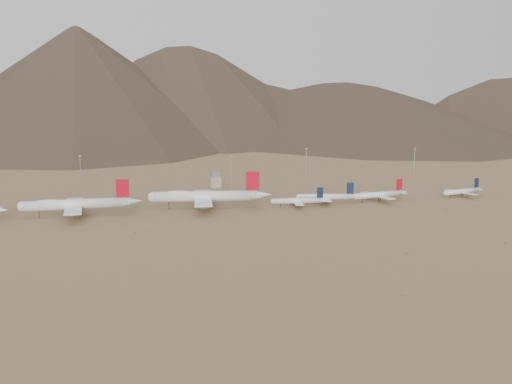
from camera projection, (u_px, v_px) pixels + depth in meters
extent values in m
plane|color=#A47C55|center=(203.00, 220.00, 371.09)|extent=(3000.00, 3000.00, 0.00)
cylinder|color=white|center=(76.00, 204.00, 379.92)|extent=(59.94, 6.34, 6.19)
sphere|color=white|center=(22.00, 207.00, 372.59)|extent=(6.07, 6.07, 6.07)
cone|color=white|center=(133.00, 201.00, 388.05)|extent=(10.80, 5.60, 5.57)
cube|color=white|center=(74.00, 206.00, 379.77)|extent=(9.72, 54.95, 0.77)
cube|color=white|center=(125.00, 201.00, 386.85)|extent=(5.44, 20.89, 0.37)
cube|color=#B30B1E|center=(123.00, 188.00, 385.28)|extent=(7.79, 0.58, 10.99)
cylinder|color=black|center=(39.00, 215.00, 375.62)|extent=(0.40, 0.40, 4.19)
cylinder|color=black|center=(78.00, 212.00, 382.53)|extent=(0.50, 0.50, 4.19)
cylinder|color=black|center=(78.00, 213.00, 379.57)|extent=(0.50, 0.50, 4.19)
ellipsoid|color=white|center=(48.00, 203.00, 375.83)|extent=(19.19, 4.69, 3.72)
cylinder|color=slate|center=(74.00, 205.00, 390.52)|extent=(6.00, 2.80, 2.79)
cylinder|color=slate|center=(73.00, 212.00, 369.52)|extent=(6.00, 2.80, 2.79)
cylinder|color=slate|center=(75.00, 202.00, 399.98)|extent=(6.00, 2.80, 2.79)
cylinder|color=slate|center=(73.00, 215.00, 360.06)|extent=(6.00, 2.80, 2.79)
cylinder|color=white|center=(205.00, 196.00, 404.08)|extent=(65.46, 16.79, 6.74)
sphere|color=white|center=(153.00, 197.00, 401.12)|extent=(6.60, 6.60, 6.60)
cone|color=white|center=(263.00, 195.00, 407.30)|extent=(12.54, 7.81, 6.06)
cube|color=white|center=(203.00, 198.00, 404.12)|extent=(19.59, 60.67, 0.84)
cube|color=white|center=(255.00, 195.00, 406.80)|extent=(9.33, 23.35, 0.40)
cube|color=#B30B1E|center=(252.00, 181.00, 405.29)|extent=(8.47, 1.92, 11.96)
cylinder|color=black|center=(169.00, 206.00, 402.92)|extent=(0.43, 0.43, 4.56)
cylinder|color=black|center=(207.00, 205.00, 406.76)|extent=(0.54, 0.54, 4.56)
cylinder|color=black|center=(207.00, 206.00, 403.45)|extent=(0.54, 0.54, 4.56)
ellipsoid|color=white|center=(178.00, 194.00, 402.24)|extent=(21.40, 8.23, 4.04)
cylinder|color=slate|center=(203.00, 197.00, 416.14)|extent=(6.91, 4.01, 3.03)
cylinder|color=slate|center=(203.00, 204.00, 392.64)|extent=(6.91, 4.01, 3.03)
cylinder|color=slate|center=(203.00, 195.00, 426.71)|extent=(6.91, 4.01, 3.03)
cylinder|color=slate|center=(204.00, 207.00, 382.06)|extent=(6.91, 4.01, 3.03)
cylinder|color=white|center=(298.00, 201.00, 410.24)|extent=(31.65, 8.15, 3.42)
sphere|color=white|center=(273.00, 201.00, 408.76)|extent=(3.35, 3.35, 3.35)
cone|color=white|center=(325.00, 200.00, 411.87)|extent=(6.07, 3.90, 3.08)
cube|color=white|center=(297.00, 202.00, 410.27)|extent=(9.07, 27.45, 0.43)
cube|color=white|center=(321.00, 200.00, 411.62)|extent=(4.36, 10.57, 0.21)
cube|color=#111B34|center=(320.00, 193.00, 410.79)|extent=(4.09, 0.92, 6.75)
cylinder|color=black|center=(281.00, 206.00, 409.67)|extent=(0.36, 0.36, 2.34)
cylinder|color=black|center=(298.00, 205.00, 411.61)|extent=(0.45, 0.45, 2.34)
cylinder|color=black|center=(299.00, 205.00, 409.93)|extent=(0.45, 0.45, 2.34)
cylinder|color=slate|center=(295.00, 201.00, 417.83)|extent=(3.35, 2.00, 1.54)
cylinder|color=slate|center=(299.00, 205.00, 402.98)|extent=(3.35, 2.00, 1.54)
cylinder|color=white|center=(325.00, 197.00, 422.86)|extent=(35.28, 11.52, 3.83)
sphere|color=white|center=(299.00, 197.00, 422.41)|extent=(3.76, 3.76, 3.76)
cone|color=white|center=(355.00, 196.00, 423.31)|extent=(6.96, 4.77, 3.45)
cube|color=white|center=(324.00, 198.00, 422.93)|extent=(12.18, 30.76, 0.48)
cube|color=white|center=(351.00, 196.00, 423.23)|extent=(5.63, 11.92, 0.23)
cube|color=#111B34|center=(350.00, 188.00, 422.35)|extent=(4.55, 1.35, 7.57)
cylinder|color=black|center=(307.00, 202.00, 423.06)|extent=(0.40, 0.40, 2.62)
cylinder|color=black|center=(326.00, 201.00, 424.34)|extent=(0.50, 0.50, 2.62)
cylinder|color=black|center=(327.00, 202.00, 422.45)|extent=(0.50, 0.50, 2.62)
cylinder|color=slate|center=(323.00, 197.00, 431.44)|extent=(3.82, 2.46, 1.72)
cylinder|color=slate|center=(326.00, 201.00, 414.72)|extent=(3.82, 2.46, 1.72)
cylinder|color=white|center=(379.00, 195.00, 430.15)|extent=(36.58, 10.64, 3.96)
sphere|color=white|center=(356.00, 197.00, 422.58)|extent=(3.88, 3.88, 3.88)
cone|color=white|center=(403.00, 192.00, 438.58)|extent=(7.11, 4.72, 3.56)
cube|color=white|center=(378.00, 196.00, 429.94)|extent=(11.52, 31.81, 0.50)
cube|color=white|center=(400.00, 192.00, 437.35)|extent=(5.42, 12.28, 0.24)
cube|color=#B30B1E|center=(399.00, 184.00, 436.17)|extent=(4.73, 1.23, 7.82)
cylinder|color=black|center=(363.00, 201.00, 425.39)|extent=(0.42, 0.42, 2.71)
cylinder|color=black|center=(379.00, 199.00, 431.88)|extent=(0.52, 0.52, 2.71)
cylinder|color=black|center=(380.00, 200.00, 430.10)|extent=(0.52, 0.52, 2.71)
cylinder|color=slate|center=(370.00, 195.00, 437.94)|extent=(3.91, 2.43, 1.78)
cylinder|color=slate|center=(386.00, 199.00, 422.26)|extent=(3.91, 2.43, 1.78)
cylinder|color=white|center=(462.00, 191.00, 447.94)|extent=(31.00, 11.57, 3.39)
sphere|color=white|center=(446.00, 193.00, 440.33)|extent=(3.32, 3.32, 3.32)
cone|color=white|center=(479.00, 189.00, 456.43)|extent=(6.23, 4.43, 3.05)
cube|color=white|center=(461.00, 192.00, 447.72)|extent=(11.93, 27.13, 0.42)
cube|color=white|center=(477.00, 189.00, 455.20)|extent=(5.41, 10.55, 0.20)
cube|color=#111B34|center=(477.00, 183.00, 454.14)|extent=(3.99, 1.37, 6.69)
cylinder|color=black|center=(450.00, 197.00, 443.07)|extent=(0.36, 0.36, 2.32)
cylinder|color=black|center=(461.00, 195.00, 449.43)|extent=(0.45, 0.45, 2.32)
cylinder|color=black|center=(463.00, 195.00, 447.98)|extent=(0.45, 0.45, 2.32)
cylinder|color=slate|center=(453.00, 192.00, 454.29)|extent=(3.42, 2.30, 1.53)
cylinder|color=slate|center=(469.00, 195.00, 441.43)|extent=(3.42, 2.30, 1.53)
cube|color=tan|center=(215.00, 182.00, 492.52)|extent=(8.00, 8.00, 8.00)
cube|color=slate|center=(215.00, 174.00, 491.56)|extent=(6.00, 6.00, 4.00)
cylinder|color=gray|center=(81.00, 173.00, 481.50)|extent=(0.50, 0.50, 25.00)
cube|color=gray|center=(80.00, 156.00, 479.44)|extent=(2.00, 0.60, 0.80)
cylinder|color=gray|center=(231.00, 173.00, 479.86)|extent=(0.50, 0.50, 25.00)
cube|color=gray|center=(231.00, 156.00, 477.80)|extent=(2.00, 0.60, 0.80)
cylinder|color=gray|center=(306.00, 164.00, 536.94)|extent=(0.50, 0.50, 25.00)
cube|color=gray|center=(306.00, 149.00, 534.88)|extent=(2.00, 0.60, 0.80)
cylinder|color=gray|center=(414.00, 164.00, 539.08)|extent=(0.50, 0.50, 25.00)
cube|color=gray|center=(415.00, 148.00, 537.02)|extent=(2.00, 0.60, 0.80)
ellipsoid|color=brown|center=(407.00, 253.00, 295.35)|extent=(0.89, 0.89, 0.54)
ellipsoid|color=brown|center=(314.00, 221.00, 368.20)|extent=(0.54, 0.54, 0.29)
ellipsoid|color=brown|center=(402.00, 295.00, 235.78)|extent=(0.61, 0.61, 0.38)
ellipsoid|color=brown|center=(446.00, 209.00, 400.87)|extent=(1.04, 1.04, 0.66)
ellipsoid|color=brown|center=(391.00, 309.00, 221.58)|extent=(0.50, 0.50, 0.28)
ellipsoid|color=brown|center=(146.00, 231.00, 341.72)|extent=(0.86, 0.86, 0.55)
ellipsoid|color=brown|center=(124.00, 224.00, 358.78)|extent=(0.77, 0.77, 0.68)
ellipsoid|color=brown|center=(506.00, 243.00, 314.81)|extent=(1.03, 1.03, 0.53)
ellipsoid|color=brown|center=(135.00, 233.00, 335.85)|extent=(1.04, 1.04, 0.58)
ellipsoid|color=brown|center=(476.00, 205.00, 416.24)|extent=(0.67, 0.67, 0.56)
ellipsoid|color=brown|center=(23.00, 236.00, 330.77)|extent=(0.56, 0.56, 0.35)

